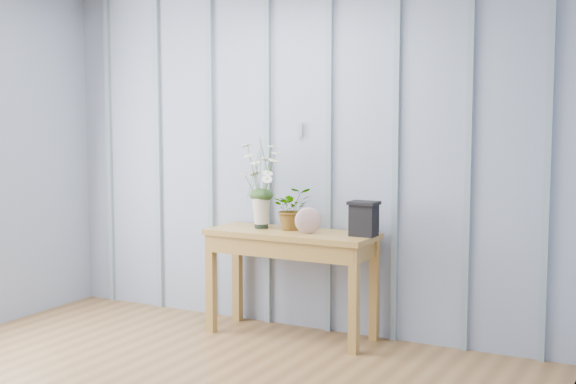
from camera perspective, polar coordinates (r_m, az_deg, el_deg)
The scene contains 6 objects.
room_shell at distance 4.67m, azimuth -6.85°, elevation 10.63°, with size 4.00×4.50×2.50m.
sideboard at distance 5.62m, azimuth 0.24°, elevation -3.95°, with size 1.20×0.45×0.75m.
daisy_vase at distance 5.70m, azimuth -1.92°, elevation 1.26°, with size 0.44×0.33×0.62m.
spider_plant at distance 5.66m, azimuth 0.31°, elevation -1.17°, with size 0.27×0.24×0.30m, color #1E3C18.
felt_disc_vessel at distance 5.47m, azimuth 1.44°, elevation -2.05°, with size 0.18×0.05×0.18m, color #8B4F5D.
carved_box at distance 5.40m, azimuth 5.41°, elevation -1.88°, with size 0.19×0.15×0.23m.
Camera 1 is at (2.64, -2.91, 1.61)m, focal length 50.00 mm.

